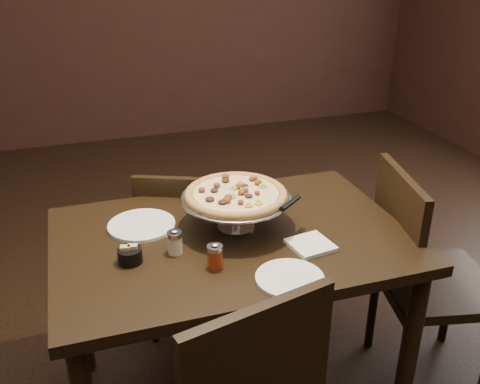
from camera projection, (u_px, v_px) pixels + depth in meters
name	position (u px, v px, depth m)	size (l,w,h in m)	color
room	(250.00, 70.00, 1.82)	(6.04, 7.04, 2.84)	black
dining_table	(232.00, 259.00, 2.03)	(1.31, 0.88, 0.81)	black
pizza_stand	(236.00, 195.00, 1.97)	(0.41, 0.41, 0.17)	#B3B3BB
parmesan_shaker	(175.00, 242.00, 1.85)	(0.05, 0.05, 0.09)	beige
pepper_flake_shaker	(215.00, 256.00, 1.77)	(0.05, 0.05, 0.09)	maroon
packet_caddy	(130.00, 255.00, 1.80)	(0.08, 0.08, 0.06)	black
napkin_stack	(311.00, 245.00, 1.90)	(0.14, 0.14, 0.02)	white
plate_left	(142.00, 225.00, 2.04)	(0.26, 0.26, 0.01)	white
plate_near	(290.00, 278.00, 1.72)	(0.22, 0.22, 0.01)	white
serving_spatula	(290.00, 204.00, 1.92)	(0.17, 0.17, 0.02)	#B3B3BB
chair_far	(189.00, 247.00, 2.52)	(0.55, 0.55, 0.90)	black
chair_side	(421.00, 272.00, 2.24)	(0.55, 0.55, 0.99)	black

